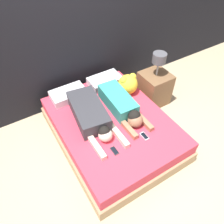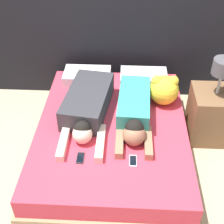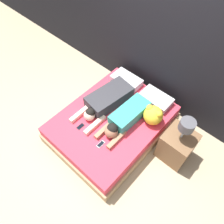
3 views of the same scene
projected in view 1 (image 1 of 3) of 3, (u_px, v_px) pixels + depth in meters
name	position (u px, v px, depth m)	size (l,w,h in m)	color
ground_plane	(112.00, 137.00, 3.39)	(12.00, 12.00, 0.00)	tan
wall_back	(71.00, 28.00, 3.14)	(12.00, 0.06, 2.60)	black
bed	(112.00, 129.00, 3.25)	(1.52, 1.96, 0.41)	tan
pillow_head_left	(69.00, 94.00, 3.39)	(0.54, 0.33, 0.12)	silver
pillow_head_right	(105.00, 81.00, 3.63)	(0.54, 0.33, 0.12)	silver
person_left	(91.00, 115.00, 3.01)	(0.50, 1.16, 0.23)	#333338
person_right	(122.00, 106.00, 3.14)	(0.34, 1.01, 0.24)	teal
cell_phone_left	(114.00, 151.00, 2.72)	(0.06, 0.13, 0.01)	#2D2D33
cell_phone_right	(144.00, 136.00, 2.88)	(0.06, 0.13, 0.01)	silver
plush_toy	(128.00, 84.00, 3.40)	(0.31, 0.31, 0.33)	yellow
nightstand	(154.00, 87.00, 3.75)	(0.46, 0.46, 0.96)	brown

